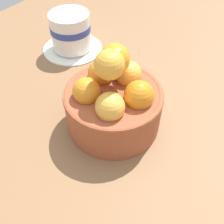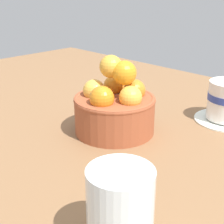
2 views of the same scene
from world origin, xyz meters
TOP-DOWN VIEW (x-y plane):
  - ground_plane at (0.00, 0.00)cm, footprint 149.27×96.46cm
  - terracotta_bowl at (0.03, -0.01)cm, footprint 15.30×15.30cm
  - water_glass at (21.55, -20.75)cm, footprint 7.20×7.20cm

SIDE VIEW (x-z plane):
  - ground_plane at x=0.00cm, z-range -3.99..0.00cm
  - water_glass at x=21.55cm, z-range 0.00..9.41cm
  - terracotta_bowl at x=0.03cm, z-range -2.26..12.43cm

